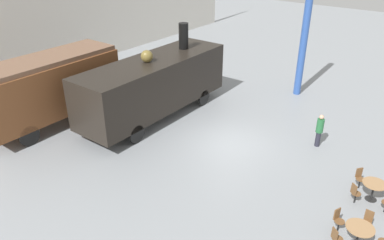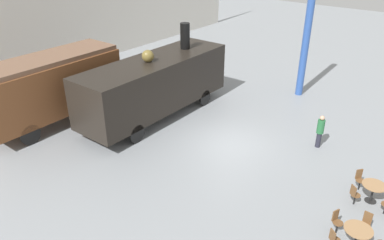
{
  "view_description": "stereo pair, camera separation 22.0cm",
  "coord_description": "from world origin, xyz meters",
  "px_view_note": "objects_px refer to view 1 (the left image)",
  "views": [
    {
      "loc": [
        -13.76,
        -8.27,
        9.39
      ],
      "look_at": [
        -1.58,
        1.0,
        1.6
      ],
      "focal_mm": 35.0,
      "sensor_mm": 36.0,
      "label": 1
    },
    {
      "loc": [
        -13.62,
        -8.44,
        9.39
      ],
      "look_at": [
        -1.58,
        1.0,
        1.6
      ],
      "focal_mm": 35.0,
      "sensor_mm": 36.0,
      "label": 2
    }
  ],
  "objects_px": {
    "passenger_coach_wooden": "(50,85)",
    "visitor_person": "(319,129)",
    "steam_locomotive": "(155,83)",
    "cafe_table_near": "(374,187)",
    "cafe_table_mid": "(359,231)",
    "cafe_chair_0": "(355,192)"
  },
  "relations": [
    {
      "from": "passenger_coach_wooden",
      "to": "cafe_table_mid",
      "type": "relative_size",
      "value": 8.12
    },
    {
      "from": "cafe_table_near",
      "to": "cafe_chair_0",
      "type": "height_order",
      "value": "cafe_chair_0"
    },
    {
      "from": "passenger_coach_wooden",
      "to": "cafe_table_near",
      "type": "relative_size",
      "value": 8.32
    },
    {
      "from": "cafe_chair_0",
      "to": "visitor_person",
      "type": "distance_m",
      "value": 4.3
    },
    {
      "from": "passenger_coach_wooden",
      "to": "cafe_table_near",
      "type": "distance_m",
      "value": 15.97
    },
    {
      "from": "cafe_table_mid",
      "to": "cafe_chair_0",
      "type": "bearing_deg",
      "value": 18.94
    },
    {
      "from": "cafe_table_near",
      "to": "cafe_chair_0",
      "type": "xyz_separation_m",
      "value": [
        -0.65,
        0.5,
        -0.1
      ]
    },
    {
      "from": "cafe_table_near",
      "to": "cafe_table_mid",
      "type": "distance_m",
      "value": 2.81
    },
    {
      "from": "visitor_person",
      "to": "cafe_table_near",
      "type": "bearing_deg",
      "value": -130.29
    },
    {
      "from": "cafe_table_mid",
      "to": "cafe_chair_0",
      "type": "relative_size",
      "value": 1.06
    },
    {
      "from": "passenger_coach_wooden",
      "to": "visitor_person",
      "type": "xyz_separation_m",
      "value": [
        6.17,
        -12.33,
        -1.23
      ]
    },
    {
      "from": "cafe_table_mid",
      "to": "steam_locomotive",
      "type": "bearing_deg",
      "value": 74.79
    },
    {
      "from": "passenger_coach_wooden",
      "to": "cafe_table_mid",
      "type": "bearing_deg",
      "value": -87.58
    },
    {
      "from": "steam_locomotive",
      "to": "visitor_person",
      "type": "bearing_deg",
      "value": -75.04
    },
    {
      "from": "steam_locomotive",
      "to": "cafe_chair_0",
      "type": "relative_size",
      "value": 10.78
    },
    {
      "from": "cafe_table_mid",
      "to": "visitor_person",
      "type": "height_order",
      "value": "visitor_person"
    },
    {
      "from": "passenger_coach_wooden",
      "to": "steam_locomotive",
      "type": "xyz_separation_m",
      "value": [
        3.9,
        -3.85,
        -0.18
      ]
    },
    {
      "from": "passenger_coach_wooden",
      "to": "visitor_person",
      "type": "distance_m",
      "value": 13.84
    },
    {
      "from": "cafe_table_near",
      "to": "cafe_table_mid",
      "type": "bearing_deg",
      "value": -175.18
    },
    {
      "from": "steam_locomotive",
      "to": "cafe_table_near",
      "type": "height_order",
      "value": "steam_locomotive"
    },
    {
      "from": "cafe_table_near",
      "to": "visitor_person",
      "type": "height_order",
      "value": "visitor_person"
    },
    {
      "from": "passenger_coach_wooden",
      "to": "steam_locomotive",
      "type": "distance_m",
      "value": 5.48
    }
  ]
}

